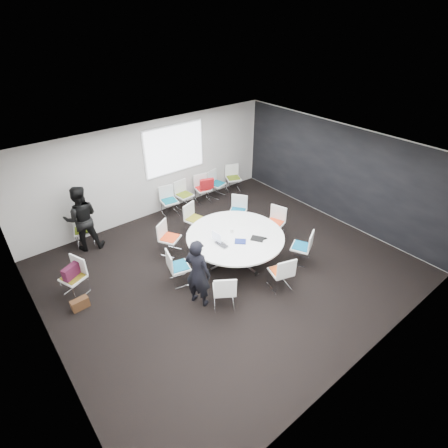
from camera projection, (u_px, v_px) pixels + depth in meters
room_shell at (232, 218)px, 7.81m from camera, size 8.08×7.08×2.88m
conference_table at (235, 241)px, 8.51m from camera, size 2.37×2.37×0.73m
projection_screen at (175, 149)px, 10.23m from camera, size 1.90×0.03×1.35m
chair_ring_a at (274, 228)px, 9.52m from camera, size 0.57×0.58×0.88m
chair_ring_b at (238, 217)px, 10.04m from camera, size 0.63×0.64×0.88m
chair_ring_c at (195, 225)px, 9.68m from camera, size 0.58×0.57×0.88m
chair_ring_d at (170, 244)px, 8.91m from camera, size 0.62×0.62×0.88m
chair_ring_e at (179, 273)px, 7.94m from camera, size 0.55×0.56×0.88m
chair_ring_f at (224, 296)px, 7.31m from camera, size 0.63×0.63×0.88m
chair_ring_g at (281, 278)px, 7.79m from camera, size 0.57×0.56×0.88m
chair_ring_h at (301, 253)px, 8.58m from camera, size 0.61×0.61×0.88m
chair_back_a at (170, 206)px, 10.57m from camera, size 0.52×0.51×0.88m
chair_back_b at (185, 200)px, 10.89m from camera, size 0.50×0.48×0.88m
chair_back_c at (203, 193)px, 11.27m from camera, size 0.54×0.53×0.88m
chair_back_d at (217, 189)px, 11.57m from camera, size 0.56×0.55×0.88m
chair_back_e at (233, 183)px, 11.95m from camera, size 0.60×0.60×0.88m
chair_spare_left at (75, 283)px, 7.64m from camera, size 0.58×0.59×0.88m
chair_person_back at (84, 235)px, 9.22m from camera, size 0.57×0.56×0.88m
person_main at (198, 273)px, 7.14m from camera, size 0.58×0.68×1.59m
person_back at (82, 219)px, 8.79m from camera, size 1.03×0.91×1.76m
laptop at (223, 243)px, 8.11m from camera, size 0.24×0.36×0.03m
laptop_lid at (216, 237)px, 8.13m from camera, size 0.04×0.30×0.22m
notebook_black at (257, 239)px, 8.28m from camera, size 0.35×0.37×0.02m
tablet_folio at (240, 241)px, 8.18m from camera, size 0.33×0.32×0.03m
papers_right at (243, 222)px, 8.91m from camera, size 0.36×0.33×0.00m
papers_front at (258, 230)px, 8.61m from camera, size 0.35×0.28×0.00m
cup at (232, 231)px, 8.51m from camera, size 0.08×0.08×0.09m
phone at (264, 239)px, 8.29m from camera, size 0.15×0.10×0.01m
maroon_bag at (71, 272)px, 7.44m from camera, size 0.42×0.31×0.28m
brown_bag at (80, 304)px, 7.33m from camera, size 0.37×0.18×0.24m
red_jacket at (207, 184)px, 10.90m from camera, size 0.47×0.29×0.36m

